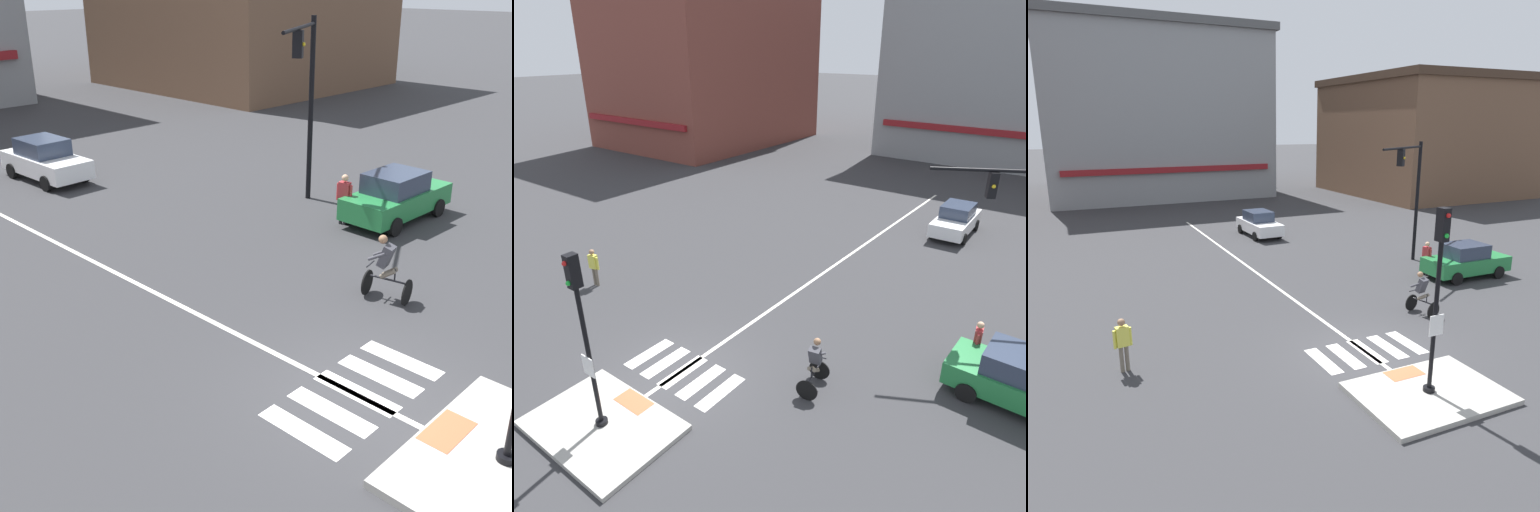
% 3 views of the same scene
% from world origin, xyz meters
% --- Properties ---
extents(ground_plane, '(300.00, 300.00, 0.00)m').
position_xyz_m(ground_plane, '(0.00, 0.00, 0.00)').
color(ground_plane, '#333335').
extents(traffic_island, '(3.97, 2.80, 0.15)m').
position_xyz_m(traffic_island, '(0.00, -2.72, 0.07)').
color(traffic_island, '#A3A099').
rests_on(traffic_island, ground).
extents(tactile_pad_front, '(1.10, 0.60, 0.01)m').
position_xyz_m(tactile_pad_front, '(0.00, -1.67, 0.15)').
color(tactile_pad_front, '#DB5B38').
rests_on(tactile_pad_front, traffic_island).
extents(signal_pole, '(0.44, 0.38, 4.99)m').
position_xyz_m(signal_pole, '(0.00, -2.73, 3.15)').
color(signal_pole, black).
rests_on(signal_pole, traffic_island).
extents(crosswalk_stripe_a, '(0.44, 1.80, 0.01)m').
position_xyz_m(crosswalk_stripe_a, '(-1.60, 0.23, 0.00)').
color(crosswalk_stripe_a, silver).
rests_on(crosswalk_stripe_a, ground).
extents(crosswalk_stripe_b, '(0.44, 1.80, 0.01)m').
position_xyz_m(crosswalk_stripe_b, '(-0.80, 0.23, 0.00)').
color(crosswalk_stripe_b, silver).
rests_on(crosswalk_stripe_b, ground).
extents(crosswalk_stripe_c, '(0.44, 1.80, 0.01)m').
position_xyz_m(crosswalk_stripe_c, '(0.00, 0.23, 0.00)').
color(crosswalk_stripe_c, silver).
rests_on(crosswalk_stripe_c, ground).
extents(crosswalk_stripe_d, '(0.44, 1.80, 0.01)m').
position_xyz_m(crosswalk_stripe_d, '(0.80, 0.23, 0.00)').
color(crosswalk_stripe_d, silver).
rests_on(crosswalk_stripe_d, ground).
extents(crosswalk_stripe_e, '(0.44, 1.80, 0.01)m').
position_xyz_m(crosswalk_stripe_e, '(1.60, 0.23, 0.00)').
color(crosswalk_stripe_e, silver).
rests_on(crosswalk_stripe_e, ground).
extents(lane_centre_line, '(0.14, 28.00, 0.01)m').
position_xyz_m(lane_centre_line, '(-0.05, 10.00, 0.00)').
color(lane_centre_line, silver).
rests_on(lane_centre_line, ground).
extents(building_corner_right, '(15.17, 19.98, 17.11)m').
position_xyz_m(building_corner_right, '(-26.49, 29.63, 8.57)').
color(building_corner_right, brown).
rests_on(building_corner_right, ground).
extents(car_white_eastbound_distant, '(1.93, 4.14, 1.64)m').
position_xyz_m(car_white_eastbound_distant, '(3.16, 17.45, 0.81)').
color(car_white_eastbound_distant, white).
rests_on(car_white_eastbound_distant, ground).
extents(car_green_cross_right, '(4.13, 1.91, 1.64)m').
position_xyz_m(car_green_cross_right, '(8.78, 5.02, 0.81)').
color(car_green_cross_right, '#237A3D').
rests_on(car_green_cross_right, ground).
extents(cyclist, '(0.85, 1.19, 1.68)m').
position_xyz_m(cyclist, '(3.71, 2.08, 0.87)').
color(cyclist, black).
rests_on(cyclist, ground).
extents(pedestrian_at_curb_left, '(0.54, 0.28, 1.67)m').
position_xyz_m(pedestrian_at_curb_left, '(-7.27, 2.12, 0.98)').
color(pedestrian_at_curb_left, '#6B6051').
rests_on(pedestrian_at_curb_left, ground).
extents(pedestrian_waiting_far_side, '(0.27, 0.54, 1.67)m').
position_xyz_m(pedestrian_waiting_far_side, '(7.26, 6.00, 0.98)').
color(pedestrian_waiting_far_side, black).
rests_on(pedestrian_waiting_far_side, ground).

